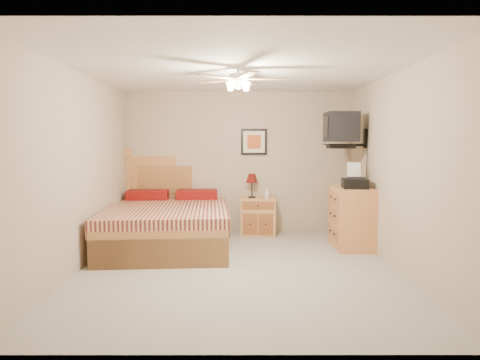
% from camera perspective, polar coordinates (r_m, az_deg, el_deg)
% --- Properties ---
extents(floor, '(4.50, 4.50, 0.00)m').
position_cam_1_polar(floor, '(5.60, -0.21, -11.67)').
color(floor, gray).
rests_on(floor, ground).
extents(ceiling, '(4.00, 4.50, 0.04)m').
position_cam_1_polar(ceiling, '(5.44, -0.22, 14.47)').
color(ceiling, white).
rests_on(ceiling, ground).
extents(wall_back, '(4.00, 0.04, 2.50)m').
position_cam_1_polar(wall_back, '(7.62, -0.17, 2.32)').
color(wall_back, tan).
rests_on(wall_back, ground).
extents(wall_front, '(4.00, 0.04, 2.50)m').
position_cam_1_polar(wall_front, '(3.13, -0.34, -1.52)').
color(wall_front, tan).
rests_on(wall_front, ground).
extents(wall_left, '(0.04, 4.50, 2.50)m').
position_cam_1_polar(wall_left, '(5.74, -20.61, 1.12)').
color(wall_left, tan).
rests_on(wall_left, ground).
extents(wall_right, '(0.04, 4.50, 2.50)m').
position_cam_1_polar(wall_right, '(5.73, 20.22, 1.13)').
color(wall_right, tan).
rests_on(wall_right, ground).
extents(bed, '(1.93, 2.45, 1.51)m').
position_cam_1_polar(bed, '(6.63, -9.64, -2.43)').
color(bed, '#A76537').
rests_on(bed, ground).
extents(nightstand, '(0.62, 0.48, 0.65)m').
position_cam_1_polar(nightstand, '(7.48, 2.44, -4.86)').
color(nightstand, tan).
rests_on(nightstand, ground).
extents(table_lamp, '(0.29, 0.29, 0.42)m').
position_cam_1_polar(table_lamp, '(7.45, 1.60, -0.76)').
color(table_lamp, '#560E0A').
rests_on(table_lamp, nightstand).
extents(lotion_bottle, '(0.10, 0.10, 0.22)m').
position_cam_1_polar(lotion_bottle, '(7.38, 3.62, -1.59)').
color(lotion_bottle, silver).
rests_on(lotion_bottle, nightstand).
extents(framed_picture, '(0.46, 0.04, 0.46)m').
position_cam_1_polar(framed_picture, '(7.60, 1.88, 5.10)').
color(framed_picture, black).
rests_on(framed_picture, wall_back).
extents(dresser, '(0.55, 0.79, 0.93)m').
position_cam_1_polar(dresser, '(6.76, 14.71, -4.88)').
color(dresser, '#BA7042').
rests_on(dresser, ground).
extents(fax_machine, '(0.39, 0.41, 0.38)m').
position_cam_1_polar(fax_machine, '(6.54, 15.08, 0.57)').
color(fax_machine, black).
rests_on(fax_machine, dresser).
extents(magazine_lower, '(0.28, 0.33, 0.03)m').
position_cam_1_polar(magazine_lower, '(6.91, 14.41, -0.64)').
color(magazine_lower, beige).
rests_on(magazine_lower, dresser).
extents(magazine_upper, '(0.23, 0.31, 0.02)m').
position_cam_1_polar(magazine_upper, '(6.93, 14.38, -0.42)').
color(magazine_upper, gray).
rests_on(magazine_upper, magazine_lower).
extents(wall_tv, '(0.56, 0.46, 0.58)m').
position_cam_1_polar(wall_tv, '(6.93, 14.55, 6.53)').
color(wall_tv, black).
rests_on(wall_tv, wall_right).
extents(ceiling_fan, '(1.14, 1.14, 0.28)m').
position_cam_1_polar(ceiling_fan, '(5.22, -0.23, 13.31)').
color(ceiling_fan, white).
rests_on(ceiling_fan, ceiling).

